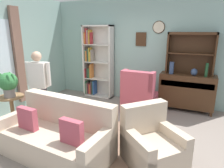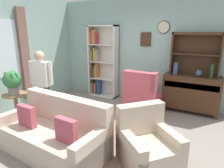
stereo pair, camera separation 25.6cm
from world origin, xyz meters
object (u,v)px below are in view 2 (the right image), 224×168
(couch_floral, at_px, (55,135))
(person_reading, at_px, (42,82))
(potted_plant_large, at_px, (12,81))
(vase_round, at_px, (199,73))
(bottle_wine, at_px, (212,71))
(armchair_floral, at_px, (148,147))
(bookshelf, at_px, (101,63))
(plant_stand, at_px, (16,104))
(wingback_chair, at_px, (142,97))
(vase_tall, at_px, (176,69))
(sideboard_hutch, at_px, (196,48))
(sideboard, at_px, (191,92))

(couch_floral, height_order, person_reading, person_reading)
(potted_plant_large, bearing_deg, person_reading, 31.90)
(vase_round, height_order, bottle_wine, bottle_wine)
(armchair_floral, height_order, person_reading, person_reading)
(vase_round, bearing_deg, bookshelf, 176.83)
(couch_floral, xyz_separation_m, plant_stand, (-1.57, 0.46, 0.08))
(plant_stand, bearing_deg, armchair_floral, -0.98)
(couch_floral, bearing_deg, wingback_chair, 73.19)
(vase_round, bearing_deg, vase_tall, -178.51)
(vase_round, xyz_separation_m, wingback_chair, (-1.17, -0.49, -0.62))
(armchair_floral, distance_m, person_reading, 2.56)
(vase_round, height_order, armchair_floral, vase_round)
(armchair_floral, bearing_deg, bookshelf, 132.93)
(vase_tall, height_order, armchair_floral, vase_tall)
(vase_tall, bearing_deg, vase_round, 1.49)
(potted_plant_large, bearing_deg, bookshelf, 75.21)
(sideboard_hutch, height_order, armchair_floral, sideboard_hutch)
(vase_round, bearing_deg, person_reading, -145.06)
(sideboard_hutch, bearing_deg, bottle_wine, -26.96)
(sideboard_hutch, relative_size, vase_round, 6.47)
(sideboard_hutch, distance_m, potted_plant_large, 4.15)
(bookshelf, relative_size, sideboard_hutch, 1.91)
(couch_floral, distance_m, armchair_floral, 1.50)
(bookshelf, relative_size, vase_tall, 7.16)
(couch_floral, distance_m, plant_stand, 1.64)
(vase_tall, bearing_deg, person_reading, -139.73)
(bookshelf, xyz_separation_m, couch_floral, (0.88, -2.90, -0.69))
(armchair_floral, height_order, potted_plant_large, potted_plant_large)
(sideboard, bearing_deg, couch_floral, -121.47)
(vase_round, bearing_deg, potted_plant_large, -145.50)
(sideboard, xyz_separation_m, armchair_floral, (-0.29, -2.40, -0.22))
(bookshelf, xyz_separation_m, sideboard_hutch, (2.60, 0.02, 0.56))
(sideboard_hutch, relative_size, bottle_wine, 3.45)
(couch_floral, xyz_separation_m, potted_plant_large, (-1.53, 0.42, 0.62))
(vase_round, distance_m, couch_floral, 3.39)
(sideboard_hutch, height_order, person_reading, sideboard_hutch)
(bottle_wine, bearing_deg, bookshelf, 176.67)
(wingback_chair, distance_m, person_reading, 2.34)
(armchair_floral, bearing_deg, vase_tall, 92.54)
(bottle_wine, bearing_deg, wingback_chair, -161.91)
(vase_tall, height_order, person_reading, person_reading)
(bottle_wine, relative_size, plant_stand, 0.50)
(vase_tall, xyz_separation_m, couch_floral, (-1.33, -2.74, -0.75))
(vase_round, xyz_separation_m, potted_plant_large, (-3.39, -2.33, -0.07))
(wingback_chair, relative_size, plant_stand, 1.65)
(vase_tall, height_order, potted_plant_large, vase_tall)
(wingback_chair, bearing_deg, couch_floral, -106.81)
(wingback_chair, bearing_deg, potted_plant_large, -140.33)
(bottle_wine, xyz_separation_m, couch_floral, (-2.11, -2.73, -0.77))
(vase_tall, relative_size, armchair_floral, 0.27)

